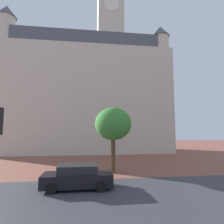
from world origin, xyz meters
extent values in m
plane|color=brown|center=(0.00, 10.00, 0.00)|extent=(120.00, 120.00, 0.00)
cube|color=#38383D|center=(0.00, 9.82, 0.00)|extent=(120.00, 7.86, 0.00)
cube|color=beige|center=(-1.59, 33.81, 9.04)|extent=(29.36, 10.70, 18.08)
cube|color=#4C515B|center=(-1.59, 33.81, 19.28)|extent=(27.01, 9.84, 2.40)
cube|color=beige|center=(2.80, 33.81, 15.29)|extent=(4.81, 4.81, 30.58)
cylinder|color=silver|center=(2.80, 31.35, 27.21)|extent=(2.88, 0.15, 2.88)
cylinder|color=beige|center=(-14.78, 29.96, 11.15)|extent=(2.80, 2.80, 22.30)
cone|color=#4C515B|center=(-14.78, 29.96, 23.30)|extent=(3.20, 3.20, 2.00)
cylinder|color=beige|center=(11.59, 29.96, 10.34)|extent=(2.80, 2.80, 20.69)
cone|color=#4C515B|center=(11.59, 29.96, 21.69)|extent=(3.20, 3.20, 2.00)
cube|color=black|center=(-2.00, 11.55, 0.58)|extent=(4.50, 1.85, 0.80)
cube|color=black|center=(-2.00, 11.55, 1.25)|extent=(2.52, 1.63, 0.54)
cylinder|color=black|center=(-0.51, 12.47, 0.32)|extent=(0.64, 0.22, 0.64)
cylinder|color=black|center=(-0.51, 10.62, 0.32)|extent=(0.64, 0.22, 0.64)
cylinder|color=black|center=(-3.48, 12.47, 0.32)|extent=(0.64, 0.22, 0.64)
cylinder|color=black|center=(-3.48, 10.62, 0.32)|extent=(0.64, 0.22, 0.64)
cylinder|color=#4C3823|center=(0.94, 15.77, 1.53)|extent=(0.39, 0.39, 3.06)
ellipsoid|color=#387F33|center=(0.94, 15.77, 4.39)|extent=(3.32, 3.32, 2.99)
camera|label=1|loc=(-1.44, -1.41, 3.74)|focal=30.43mm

